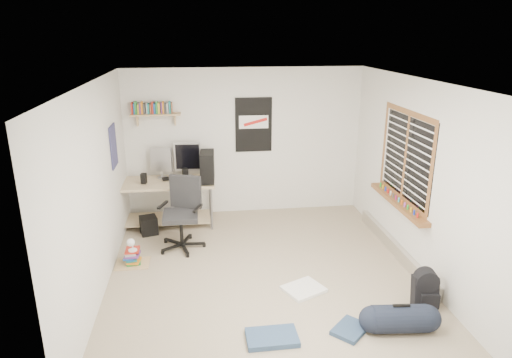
{
  "coord_description": "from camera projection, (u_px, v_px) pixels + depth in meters",
  "views": [
    {
      "loc": [
        -0.79,
        -5.3,
        3.05
      ],
      "look_at": [
        -0.05,
        0.4,
        1.19
      ],
      "focal_mm": 32.0,
      "sensor_mm": 36.0,
      "label": 1
    }
  ],
  "objects": [
    {
      "name": "floor",
      "position": [
        263.0,
        274.0,
        6.04
      ],
      "size": [
        4.0,
        4.5,
        0.01
      ],
      "primitive_type": "cube",
      "color": "gray",
      "rests_on": "ground"
    },
    {
      "name": "ceiling",
      "position": [
        265.0,
        81.0,
        5.26
      ],
      "size": [
        4.0,
        4.5,
        0.01
      ],
      "primitive_type": "cube",
      "color": "white",
      "rests_on": "ground"
    },
    {
      "name": "back_wall",
      "position": [
        245.0,
        142.0,
        7.78
      ],
      "size": [
        4.0,
        0.01,
        2.5
      ],
      "primitive_type": "cube",
      "color": "silver",
      "rests_on": "ground"
    },
    {
      "name": "left_wall",
      "position": [
        97.0,
        191.0,
        5.4
      ],
      "size": [
        0.01,
        4.5,
        2.5
      ],
      "primitive_type": "cube",
      "color": "silver",
      "rests_on": "ground"
    },
    {
      "name": "right_wall",
      "position": [
        417.0,
        177.0,
        5.89
      ],
      "size": [
        0.01,
        4.5,
        2.5
      ],
      "primitive_type": "cube",
      "color": "silver",
      "rests_on": "ground"
    },
    {
      "name": "desk",
      "position": [
        163.0,
        204.0,
        7.46
      ],
      "size": [
        1.79,
        1.09,
        0.76
      ],
      "primitive_type": "cube",
      "rotation": [
        0.0,
        0.0,
        0.23
      ],
      "color": "tan",
      "rests_on": "floor"
    },
    {
      "name": "monitor_left",
      "position": [
        162.0,
        166.0,
        7.45
      ],
      "size": [
        0.37,
        0.21,
        0.4
      ],
      "primitive_type": "cube",
      "rotation": [
        0.0,
        0.0,
        -0.35
      ],
      "color": "#9E9EA3",
      "rests_on": "desk"
    },
    {
      "name": "monitor_right",
      "position": [
        188.0,
        163.0,
        7.49
      ],
      "size": [
        0.44,
        0.15,
        0.47
      ],
      "primitive_type": "cube",
      "rotation": [
        0.0,
        0.0,
        -0.09
      ],
      "color": "#A3A3A8",
      "rests_on": "desk"
    },
    {
      "name": "pc_tower",
      "position": [
        207.0,
        166.0,
        7.27
      ],
      "size": [
        0.24,
        0.47,
        0.48
      ],
      "primitive_type": "cube",
      "rotation": [
        0.0,
        0.0,
        -0.06
      ],
      "color": "black",
      "rests_on": "desk"
    },
    {
      "name": "keyboard",
      "position": [
        174.0,
        178.0,
        7.45
      ],
      "size": [
        0.41,
        0.23,
        0.02
      ],
      "primitive_type": "cube",
      "rotation": [
        0.0,
        0.0,
        0.24
      ],
      "color": "black",
      "rests_on": "desk"
    },
    {
      "name": "speaker_left",
      "position": [
        144.0,
        178.0,
        7.19
      ],
      "size": [
        0.1,
        0.1,
        0.16
      ],
      "primitive_type": "cube",
      "rotation": [
        0.0,
        0.0,
        -0.25
      ],
      "color": "black",
      "rests_on": "desk"
    },
    {
      "name": "speaker_right",
      "position": [
        185.0,
        173.0,
        7.45
      ],
      "size": [
        0.1,
        0.1,
        0.16
      ],
      "primitive_type": "cube",
      "rotation": [
        0.0,
        0.0,
        0.3
      ],
      "color": "black",
      "rests_on": "desk"
    },
    {
      "name": "office_chair",
      "position": [
        181.0,
        217.0,
        6.6
      ],
      "size": [
        0.9,
        0.9,
        1.06
      ],
      "primitive_type": "cube",
      "rotation": [
        0.0,
        0.0,
        -0.37
      ],
      "color": "black",
      "rests_on": "floor"
    },
    {
      "name": "wall_shelf",
      "position": [
        156.0,
        114.0,
        7.33
      ],
      "size": [
        0.8,
        0.22,
        0.24
      ],
      "primitive_type": "cube",
      "color": "tan",
      "rests_on": "back_wall"
    },
    {
      "name": "poster_back_wall",
      "position": [
        254.0,
        125.0,
        7.68
      ],
      "size": [
        0.62,
        0.03,
        0.92
      ],
      "primitive_type": "cube",
      "color": "black",
      "rests_on": "back_wall"
    },
    {
      "name": "poster_left_wall",
      "position": [
        113.0,
        146.0,
        6.46
      ],
      "size": [
        0.02,
        0.42,
        0.6
      ],
      "primitive_type": "cube",
      "color": "navy",
      "rests_on": "left_wall"
    },
    {
      "name": "window",
      "position": [
        405.0,
        157.0,
        6.11
      ],
      "size": [
        0.1,
        1.5,
        1.26
      ],
      "primitive_type": "cube",
      "color": "brown",
      "rests_on": "right_wall"
    },
    {
      "name": "baseboard_heater",
      "position": [
        395.0,
        248.0,
        6.53
      ],
      "size": [
        0.08,
        2.5,
        0.18
      ],
      "primitive_type": "cube",
      "color": "#B7B2A8",
      "rests_on": "floor"
    },
    {
      "name": "backpack",
      "position": [
        425.0,
        292.0,
        5.24
      ],
      "size": [
        0.31,
        0.26,
        0.37
      ],
      "primitive_type": "cube",
      "rotation": [
        0.0,
        0.0,
        -0.15
      ],
      "color": "black",
      "rests_on": "floor"
    },
    {
      "name": "duffel_bag",
      "position": [
        400.0,
        320.0,
        4.83
      ],
      "size": [
        0.33,
        0.33,
        0.59
      ],
      "primitive_type": "cylinder",
      "rotation": [
        0.0,
        0.0,
        -0.09
      ],
      "color": "black",
      "rests_on": "floor"
    },
    {
      "name": "tshirt",
      "position": [
        304.0,
        289.0,
        5.63
      ],
      "size": [
        0.58,
        0.55,
        0.04
      ],
      "primitive_type": "cube",
      "rotation": [
        0.0,
        0.0,
        0.45
      ],
      "color": "silver",
      "rests_on": "floor"
    },
    {
      "name": "jeans_a",
      "position": [
        272.0,
        337.0,
        4.72
      ],
      "size": [
        0.54,
        0.35,
        0.06
      ],
      "primitive_type": "cube",
      "rotation": [
        0.0,
        0.0,
        0.01
      ],
      "color": "navy",
      "rests_on": "floor"
    },
    {
      "name": "jeans_b",
      "position": [
        350.0,
        329.0,
        4.86
      ],
      "size": [
        0.48,
        0.47,
        0.05
      ],
      "primitive_type": "cube",
      "rotation": [
        0.0,
        0.0,
        0.77
      ],
      "color": "navy",
      "rests_on": "floor"
    },
    {
      "name": "book_stack",
      "position": [
        132.0,
        254.0,
        6.23
      ],
      "size": [
        0.44,
        0.36,
        0.3
      ],
      "primitive_type": "cube",
      "rotation": [
        0.0,
        0.0,
        0.02
      ],
      "color": "brown",
      "rests_on": "floor"
    },
    {
      "name": "desk_lamp",
      "position": [
        132.0,
        239.0,
        6.14
      ],
      "size": [
        0.12,
        0.2,
        0.2
      ],
      "primitive_type": "cube",
      "rotation": [
        0.0,
        0.0,
        0.02
      ],
      "color": "white",
      "rests_on": "book_stack"
    },
    {
      "name": "subwoofer",
      "position": [
        149.0,
        225.0,
        7.18
      ],
      "size": [
        0.31,
        0.31,
        0.28
      ],
      "primitive_type": "cube",
      "rotation": [
        0.0,
        0.0,
        0.27
      ],
      "color": "black",
      "rests_on": "floor"
    }
  ]
}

